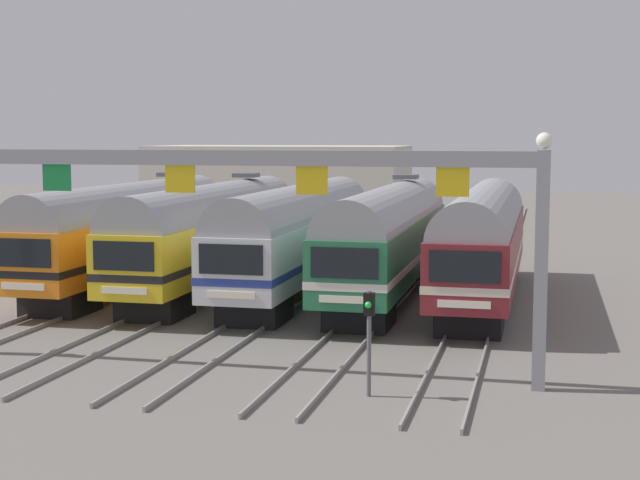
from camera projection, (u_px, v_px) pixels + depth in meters
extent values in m
plane|color=slate|center=(298.00, 295.00, 41.30)|extent=(160.00, 160.00, 0.00)
cube|color=gray|center=(234.00, 244.00, 59.70)|extent=(0.07, 70.00, 0.15)
cube|color=gray|center=(256.00, 245.00, 59.37)|extent=(0.07, 70.00, 0.15)
cube|color=gray|center=(295.00, 246.00, 58.80)|extent=(0.07, 70.00, 0.15)
cube|color=gray|center=(317.00, 247.00, 58.47)|extent=(0.07, 70.00, 0.15)
cube|color=gray|center=(357.00, 248.00, 57.89)|extent=(0.07, 70.00, 0.15)
cube|color=gray|center=(381.00, 248.00, 57.56)|extent=(0.07, 70.00, 0.15)
cube|color=gray|center=(422.00, 249.00, 56.99)|extent=(0.07, 70.00, 0.15)
cube|color=gray|center=(446.00, 250.00, 56.66)|extent=(0.07, 70.00, 0.15)
cube|color=gray|center=(488.00, 251.00, 56.09)|extent=(0.07, 70.00, 0.15)
cube|color=gray|center=(513.00, 252.00, 55.76)|extent=(0.07, 70.00, 0.15)
cube|color=orange|center=(129.00, 239.00, 42.86)|extent=(2.85, 18.00, 2.35)
cube|color=black|center=(129.00, 247.00, 42.90)|extent=(2.88, 18.02, 0.28)
cylinder|color=gray|center=(128.00, 213.00, 42.73)|extent=(2.74, 17.64, 2.74)
cube|color=black|center=(22.00, 253.00, 34.08)|extent=(2.28, 0.06, 1.03)
cube|color=silver|center=(23.00, 287.00, 34.22)|extent=(1.71, 0.05, 0.24)
cube|color=black|center=(61.00, 300.00, 36.95)|extent=(2.28, 2.60, 1.05)
cube|color=black|center=(181.00, 259.00, 49.14)|extent=(2.28, 2.60, 1.05)
cube|color=#4C4C51|center=(171.00, 174.00, 47.43)|extent=(1.10, 1.10, 0.20)
cube|color=gold|center=(212.00, 242.00, 41.95)|extent=(2.85, 18.00, 2.35)
cube|color=black|center=(212.00, 249.00, 41.99)|extent=(2.88, 18.02, 0.28)
cylinder|color=gray|center=(211.00, 215.00, 41.83)|extent=(2.74, 17.64, 2.74)
cube|color=black|center=(123.00, 256.00, 33.18)|extent=(2.28, 0.06, 1.03)
cube|color=silver|center=(124.00, 291.00, 33.31)|extent=(1.71, 0.05, 0.24)
cube|color=black|center=(156.00, 304.00, 36.05)|extent=(2.28, 2.60, 1.05)
cube|color=black|center=(254.00, 261.00, 48.23)|extent=(2.28, 2.60, 1.05)
cube|color=#4C4C51|center=(246.00, 175.00, 46.53)|extent=(1.10, 1.10, 0.20)
cube|color=silver|center=(298.00, 244.00, 41.05)|extent=(2.85, 18.00, 2.35)
cube|color=navy|center=(298.00, 252.00, 41.09)|extent=(2.88, 18.02, 0.28)
cylinder|color=gray|center=(298.00, 217.00, 40.92)|extent=(2.74, 17.64, 2.74)
cube|color=black|center=(231.00, 259.00, 32.28)|extent=(2.28, 0.06, 1.03)
cube|color=silver|center=(231.00, 295.00, 32.41)|extent=(1.71, 0.05, 0.24)
cube|color=black|center=(255.00, 308.00, 35.14)|extent=(2.28, 2.60, 1.05)
cube|color=black|center=(330.00, 264.00, 47.33)|extent=(2.28, 2.60, 1.05)
cube|color=#236B42|center=(388.00, 246.00, 40.15)|extent=(2.85, 18.00, 2.35)
cube|color=silver|center=(388.00, 255.00, 40.19)|extent=(2.88, 18.02, 0.28)
cylinder|color=gray|center=(388.00, 219.00, 40.02)|extent=(2.74, 17.64, 2.74)
cube|color=black|center=(344.00, 263.00, 31.37)|extent=(2.28, 0.06, 1.03)
cube|color=silver|center=(344.00, 300.00, 31.51)|extent=(1.71, 0.05, 0.24)
cube|color=black|center=(360.00, 313.00, 34.24)|extent=(2.28, 2.60, 1.05)
cube|color=black|center=(409.00, 266.00, 46.43)|extent=(2.28, 2.60, 1.05)
cube|color=#4C4C51|center=(406.00, 177.00, 44.72)|extent=(1.10, 1.10, 0.20)
cube|color=maroon|center=(483.00, 249.00, 39.24)|extent=(2.85, 18.00, 2.35)
cube|color=beige|center=(482.00, 257.00, 39.28)|extent=(2.88, 18.02, 0.28)
cylinder|color=gray|center=(483.00, 221.00, 39.11)|extent=(2.74, 17.64, 2.74)
cube|color=black|center=(465.00, 267.00, 30.47)|extent=(2.28, 0.06, 1.03)
cube|color=silver|center=(464.00, 304.00, 30.60)|extent=(1.71, 0.05, 0.24)
cube|color=black|center=(470.00, 318.00, 33.34)|extent=(2.28, 2.60, 1.05)
cube|color=black|center=(490.00, 269.00, 45.52)|extent=(2.28, 2.60, 1.05)
cube|color=gray|center=(541.00, 272.00, 25.52)|extent=(0.36, 0.36, 6.50)
cube|color=gray|center=(180.00, 157.00, 27.55)|extent=(20.57, 0.32, 0.44)
cube|color=#198C3F|center=(57.00, 177.00, 28.52)|extent=(0.90, 0.08, 0.80)
cube|color=yellow|center=(180.00, 179.00, 27.62)|extent=(0.90, 0.08, 0.80)
cube|color=yellow|center=(312.00, 180.00, 26.72)|extent=(0.90, 0.08, 0.80)
cube|color=yellow|center=(453.00, 182.00, 25.81)|extent=(0.90, 0.08, 0.80)
sphere|color=white|center=(544.00, 141.00, 25.14)|extent=(0.44, 0.44, 0.44)
cylinder|color=#59595E|center=(369.00, 344.00, 25.08)|extent=(0.12, 0.12, 2.83)
cube|color=black|center=(369.00, 304.00, 24.97)|extent=(0.28, 0.24, 0.60)
sphere|color=green|center=(368.00, 305.00, 24.83)|extent=(0.18, 0.18, 0.18)
cube|color=beige|center=(280.00, 183.00, 77.75)|extent=(20.36, 10.00, 6.03)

